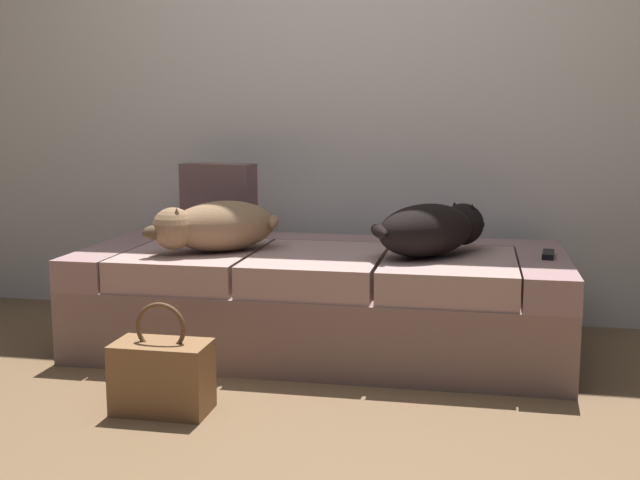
{
  "coord_description": "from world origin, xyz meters",
  "views": [
    {
      "loc": [
        0.63,
        -2.14,
        1.0
      ],
      "look_at": [
        0.0,
        1.04,
        0.48
      ],
      "focal_mm": 44.69,
      "sensor_mm": 36.0,
      "label": 1
    }
  ],
  "objects_px": {
    "couch": "(322,300)",
    "tv_remote": "(548,254)",
    "handbag": "(162,375)",
    "dog_tan": "(215,226)",
    "dog_dark": "(433,229)",
    "throw_pillow": "(219,201)"
  },
  "relations": [
    {
      "from": "couch",
      "to": "tv_remote",
      "type": "bearing_deg",
      "value": 0.5
    },
    {
      "from": "couch",
      "to": "handbag",
      "type": "relative_size",
      "value": 5.29
    },
    {
      "from": "dog_tan",
      "to": "dog_dark",
      "type": "xyz_separation_m",
      "value": [
        0.89,
        0.09,
        0.0
      ]
    },
    {
      "from": "couch",
      "to": "dog_dark",
      "type": "relative_size",
      "value": 3.62
    },
    {
      "from": "dog_tan",
      "to": "throw_pillow",
      "type": "xyz_separation_m",
      "value": [
        -0.11,
        0.38,
        0.06
      ]
    },
    {
      "from": "dog_tan",
      "to": "throw_pillow",
      "type": "distance_m",
      "value": 0.4
    },
    {
      "from": "couch",
      "to": "dog_tan",
      "type": "xyz_separation_m",
      "value": [
        -0.43,
        -0.13,
        0.32
      ]
    },
    {
      "from": "couch",
      "to": "dog_dark",
      "type": "height_order",
      "value": "dog_dark"
    },
    {
      "from": "throw_pillow",
      "to": "couch",
      "type": "bearing_deg",
      "value": -24.87
    },
    {
      "from": "throw_pillow",
      "to": "handbag",
      "type": "relative_size",
      "value": 0.9
    },
    {
      "from": "dog_dark",
      "to": "tv_remote",
      "type": "distance_m",
      "value": 0.47
    },
    {
      "from": "dog_tan",
      "to": "tv_remote",
      "type": "bearing_deg",
      "value": 5.81
    },
    {
      "from": "dog_dark",
      "to": "handbag",
      "type": "bearing_deg",
      "value": -137.33
    },
    {
      "from": "dog_tan",
      "to": "handbag",
      "type": "relative_size",
      "value": 1.42
    },
    {
      "from": "dog_tan",
      "to": "dog_dark",
      "type": "distance_m",
      "value": 0.89
    },
    {
      "from": "dog_tan",
      "to": "throw_pillow",
      "type": "height_order",
      "value": "throw_pillow"
    },
    {
      "from": "couch",
      "to": "tv_remote",
      "type": "height_order",
      "value": "tv_remote"
    },
    {
      "from": "tv_remote",
      "to": "handbag",
      "type": "xyz_separation_m",
      "value": [
        -1.31,
        -0.83,
        -0.31
      ]
    },
    {
      "from": "dog_tan",
      "to": "dog_dark",
      "type": "height_order",
      "value": "dog_dark"
    },
    {
      "from": "couch",
      "to": "tv_remote",
      "type": "xyz_separation_m",
      "value": [
        0.92,
        0.01,
        0.23
      ]
    },
    {
      "from": "throw_pillow",
      "to": "tv_remote",
      "type": "bearing_deg",
      "value": -9.38
    },
    {
      "from": "couch",
      "to": "throw_pillow",
      "type": "distance_m",
      "value": 0.7
    }
  ]
}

